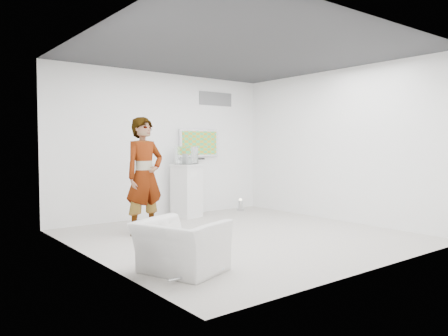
% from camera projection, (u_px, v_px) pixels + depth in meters
% --- Properties ---
extents(room, '(5.01, 5.01, 3.00)m').
position_uv_depth(room, '(241.00, 145.00, 7.16)').
color(room, beige).
rests_on(room, ground).
extents(tv, '(1.00, 0.08, 0.60)m').
position_uv_depth(tv, '(199.00, 143.00, 9.61)').
color(tv, silver).
rests_on(tv, room).
extents(logo_decal, '(0.90, 0.02, 0.30)m').
position_uv_depth(logo_decal, '(216.00, 99.00, 9.89)').
color(logo_decal, slate).
rests_on(logo_decal, room).
extents(person, '(0.78, 0.57, 1.97)m').
position_uv_depth(person, '(145.00, 176.00, 7.27)').
color(person, silver).
rests_on(person, room).
extents(armchair, '(1.10, 1.18, 0.62)m').
position_uv_depth(armchair, '(181.00, 246.00, 5.14)').
color(armchair, silver).
rests_on(armchair, room).
extents(pedestal, '(0.65, 0.65, 1.11)m').
position_uv_depth(pedestal, '(187.00, 191.00, 9.08)').
color(pedestal, white).
rests_on(pedestal, room).
extents(floor_uplight, '(0.19, 0.19, 0.27)m').
position_uv_depth(floor_uplight, '(240.00, 205.00, 9.99)').
color(floor_uplight, silver).
rests_on(floor_uplight, room).
extents(vitrine, '(0.50, 0.50, 0.37)m').
position_uv_depth(vitrine, '(187.00, 155.00, 9.04)').
color(vitrine, white).
rests_on(vitrine, pedestal).
extents(console, '(0.07, 0.16, 0.22)m').
position_uv_depth(console, '(187.00, 159.00, 9.05)').
color(console, white).
rests_on(console, pedestal).
extents(wii_remote, '(0.04, 0.13, 0.03)m').
position_uv_depth(wii_remote, '(151.00, 129.00, 7.51)').
color(wii_remote, white).
rests_on(wii_remote, person).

